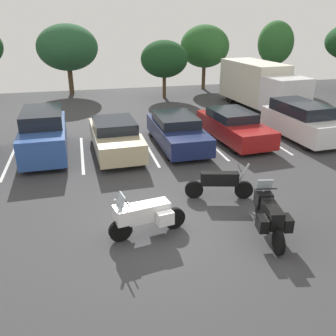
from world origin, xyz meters
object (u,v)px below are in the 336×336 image
Objects in this scene: car_navy at (177,131)px; box_truck at (260,85)px; motorcycle_second at (220,183)px; motorcycle_touring at (145,214)px; car_red at (234,126)px; motorcycle_third at (269,214)px; car_blue at (44,133)px; car_white at (301,121)px; car_champagne at (115,137)px.

car_navy is 0.67× the size of box_truck.
car_navy is (0.01, 5.44, 0.14)m from motorcycle_second.
motorcycle_touring is 0.30× the size of box_truck.
car_red reaches higher than motorcycle_touring.
car_red is 7.19m from box_truck.
motorcycle_third is 0.45× the size of car_blue.
motorcycle_touring is at bearing -127.31° from box_truck.
box_truck is (9.85, 12.93, 0.87)m from motorcycle_touring.
car_blue is 8.67m from car_red.
motorcycle_touring is 3.19m from motorcycle_second.
motorcycle_second is 0.46× the size of car_blue.
car_blue is 0.65× the size of box_truck.
car_white is 6.41m from box_truck.
motorcycle_third is 0.29× the size of box_truck.
motorcycle_third is 8.20m from car_champagne.
motorcycle_touring is at bearing -143.30° from car_white.
car_navy is at bearing 93.43° from motorcycle_third.
box_truck is at bearing 64.27° from motorcycle_third.
motorcycle_second is at bearing 29.86° from motorcycle_touring.
car_blue is at bearing -156.26° from box_truck.
car_champagne is at bearing -175.33° from car_red.
car_red is at bearing 51.89° from motorcycle_touring.
box_truck is (0.97, 6.30, 0.64)m from car_white.
motorcycle_touring is at bearing -89.39° from car_champagne.
car_red is 0.69× the size of box_truck.
car_blue is at bearing 128.00° from motorcycle_third.
car_white reaches higher than motorcycle_third.
motorcycle_second is at bearing -122.01° from box_truck.
car_champagne is at bearing -10.48° from car_blue.
motorcycle_touring is 3.34m from motorcycle_third.
motorcycle_third reaches higher than motorcycle_touring.
car_champagne is 11.74m from box_truck.
car_navy reaches higher than motorcycle_touring.
car_red is at bearing -126.29° from box_truck.
car_navy is 0.98× the size of car_red.
car_white reaches higher than car_champagne.
car_red is (5.70, 0.47, -0.04)m from car_champagne.
motorcycle_touring is 0.47× the size of car_white.
motorcycle_third is at bearing -52.00° from car_blue.
box_truck reaches higher than car_white.
car_navy is (5.82, -0.23, -0.24)m from car_blue.
motorcycle_third reaches higher than motorcycle_second.
car_white is (11.93, -0.63, -0.05)m from car_blue.
car_champagne is (-0.07, 6.71, 0.08)m from motorcycle_touring.
motorcycle_third is at bearing -66.15° from car_champagne.
car_champagne is at bearing -147.92° from box_truck.
box_truck reaches higher than motorcycle_second.
box_truck is at bearing 32.08° from car_champagne.
box_truck reaches higher than car_blue.
motorcycle_touring is at bearing -111.56° from car_navy.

